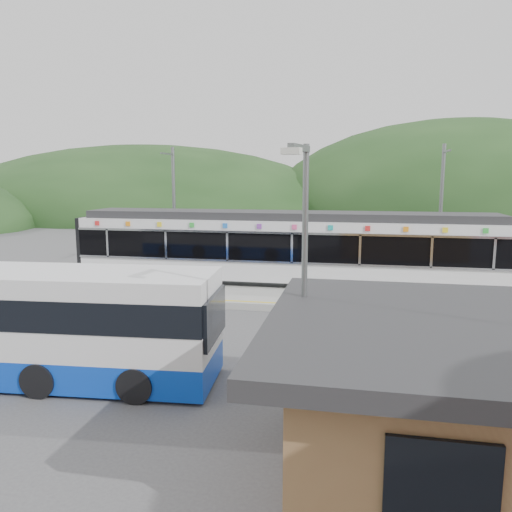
# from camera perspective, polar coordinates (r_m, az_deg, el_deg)

# --- Properties ---
(ground) EXTENTS (120.00, 120.00, 0.00)m
(ground) POSITION_cam_1_polar(r_m,az_deg,el_deg) (18.61, 2.03, -7.82)
(ground) COLOR #4C4C4F
(ground) RESTS_ON ground
(hills) EXTENTS (146.00, 149.00, 26.00)m
(hills) POSITION_cam_1_polar(r_m,az_deg,el_deg) (23.73, 19.14, -4.62)
(hills) COLOR #1E3D19
(hills) RESTS_ON ground
(platform) EXTENTS (26.00, 3.20, 0.30)m
(platform) POSITION_cam_1_polar(r_m,az_deg,el_deg) (21.72, 3.44, -4.96)
(platform) COLOR #9E9E99
(platform) RESTS_ON ground
(yellow_line) EXTENTS (26.00, 0.10, 0.01)m
(yellow_line) POSITION_cam_1_polar(r_m,az_deg,el_deg) (20.43, 2.94, -5.41)
(yellow_line) COLOR yellow
(yellow_line) RESTS_ON platform
(train) EXTENTS (20.44, 3.01, 3.74)m
(train) POSITION_cam_1_polar(r_m,az_deg,el_deg) (24.03, 3.43, 1.05)
(train) COLOR black
(train) RESTS_ON ground
(catenary_mast_west) EXTENTS (0.18, 1.80, 7.00)m
(catenary_mast_west) POSITION_cam_1_polar(r_m,az_deg,el_deg) (27.99, -9.36, 5.34)
(catenary_mast_west) COLOR slate
(catenary_mast_west) RESTS_ON ground
(catenary_mast_east) EXTENTS (0.18, 1.80, 7.00)m
(catenary_mast_east) POSITION_cam_1_polar(r_m,az_deg,el_deg) (26.53, 20.35, 4.70)
(catenary_mast_east) COLOR slate
(catenary_mast_east) RESTS_ON ground
(bus) EXTENTS (11.02, 3.29, 2.96)m
(bus) POSITION_cam_1_polar(r_m,az_deg,el_deg) (15.01, -25.81, -7.21)
(bus) COLOR blue
(bus) RESTS_ON ground
(lamp_post) EXTENTS (0.38, 1.09, 6.03)m
(lamp_post) POSITION_cam_1_polar(r_m,az_deg,el_deg) (9.93, 5.49, -1.44)
(lamp_post) COLOR slate
(lamp_post) RESTS_ON ground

